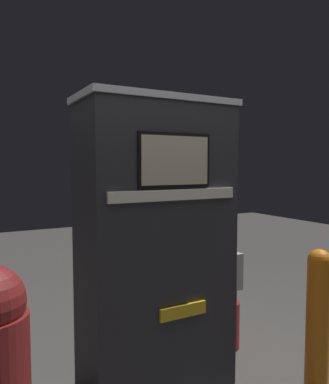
{
  "coord_description": "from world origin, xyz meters",
  "views": [
    {
      "loc": [
        -1.13,
        -1.91,
        1.49
      ],
      "look_at": [
        0.0,
        0.12,
        1.32
      ],
      "focal_mm": 35.0,
      "sensor_mm": 36.0,
      "label": 1
    }
  ],
  "objects": [
    {
      "name": "safety_bollard",
      "position": [
        0.88,
        -0.34,
        0.5
      ],
      "size": [
        0.15,
        0.15,
        0.96
      ],
      "color": "orange",
      "rests_on": "ground_plane"
    },
    {
      "name": "gas_pump",
      "position": [
        0.0,
        0.24,
        0.96
      ],
      "size": [
        1.07,
        0.53,
        1.91
      ],
      "color": "#28282D",
      "rests_on": "ground_plane"
    },
    {
      "name": "squeegee_bucket",
      "position": [
        0.73,
        0.48,
        0.19
      ],
      "size": [
        0.3,
        0.3,
        0.85
      ],
      "color": "maroon",
      "rests_on": "ground_plane"
    }
  ]
}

